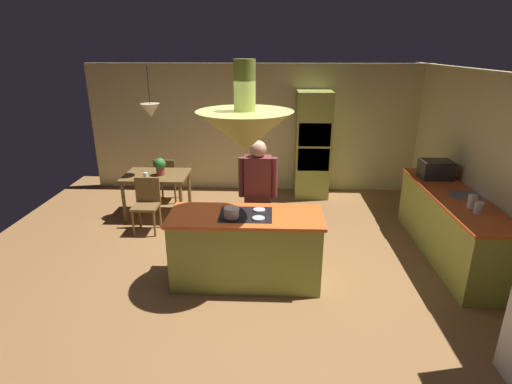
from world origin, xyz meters
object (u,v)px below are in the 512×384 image
object	(u,v)px
canister_flour	(479,208)
cooking_pot_on_cooktop	(231,212)
dining_table	(157,180)
chair_by_back_wall	(166,177)
cup_on_table	(146,175)
person_at_island	(258,192)
chair_facing_island	(147,201)
oven_tower	(313,145)
microwave_on_counter	(436,169)
canister_sugar	(472,201)
potted_plant_on_table	(160,166)
kitchen_island	(246,248)

from	to	relation	value
canister_flour	cooking_pot_on_cooktop	size ratio (longest dim) A/B	0.79
dining_table	chair_by_back_wall	world-z (taller)	chair_by_back_wall
cup_on_table	canister_flour	bearing A→B (deg)	-20.40
person_at_island	chair_facing_island	distance (m)	2.05
oven_tower	person_at_island	bearing A→B (deg)	-110.69
microwave_on_counter	chair_by_back_wall	bearing A→B (deg)	165.58
canister_sugar	microwave_on_counter	bearing A→B (deg)	90.00
dining_table	person_at_island	world-z (taller)	person_at_island
person_at_island	cooking_pot_on_cooktop	size ratio (longest dim) A/B	9.41
chair_facing_island	potted_plant_on_table	world-z (taller)	potted_plant_on_table
potted_plant_on_table	cup_on_table	bearing A→B (deg)	-141.80
canister_sugar	dining_table	bearing A→B (deg)	158.84
potted_plant_on_table	canister_sugar	bearing A→B (deg)	-21.10
oven_tower	person_at_island	world-z (taller)	oven_tower
oven_tower	cooking_pot_on_cooktop	bearing A→B (deg)	-110.48
oven_tower	chair_facing_island	xyz separation A→B (m)	(-2.80, -1.78, -0.53)
person_at_island	potted_plant_on_table	bearing A→B (deg)	141.01
canister_flour	cooking_pot_on_cooktop	bearing A→B (deg)	-174.43
cup_on_table	microwave_on_counter	distance (m)	4.68
kitchen_island	canister_flour	distance (m)	2.89
cooking_pot_on_cooktop	kitchen_island	bearing A→B (deg)	39.09
oven_tower	canister_sugar	bearing A→B (deg)	-59.04
person_at_island	cooking_pot_on_cooktop	distance (m)	0.84
chair_facing_island	canister_sugar	bearing A→B (deg)	-13.91
chair_facing_island	canister_flour	bearing A→B (deg)	-16.03
kitchen_island	cup_on_table	bearing A→B (deg)	133.82
canister_flour	kitchen_island	bearing A→B (deg)	-176.72
dining_table	cooking_pot_on_cooktop	world-z (taller)	cooking_pot_on_cooktop
dining_table	chair_by_back_wall	size ratio (longest dim) A/B	1.26
kitchen_island	chair_by_back_wall	world-z (taller)	kitchen_island
oven_tower	cup_on_table	size ratio (longest dim) A/B	22.96
canister_flour	canister_sugar	xyz separation A→B (m)	(0.00, 0.18, 0.02)
oven_tower	chair_facing_island	bearing A→B (deg)	-147.62
canister_flour	cup_on_table	bearing A→B (deg)	159.60
chair_by_back_wall	canister_sugar	bearing A→B (deg)	152.24
person_at_island	canister_sugar	distance (m)	2.73
cup_on_table	microwave_on_counter	world-z (taller)	microwave_on_counter
microwave_on_counter	chair_facing_island	bearing A→B (deg)	-178.77
potted_plant_on_table	cooking_pot_on_cooktop	xyz separation A→B (m)	(1.45, -2.19, 0.08)
chair_by_back_wall	canister_sugar	xyz separation A→B (m)	(4.54, -2.39, 0.51)
cup_on_table	canister_flour	distance (m)	4.97
chair_by_back_wall	canister_flour	world-z (taller)	canister_flour
cup_on_table	microwave_on_counter	bearing A→B (deg)	-4.04
oven_tower	potted_plant_on_table	xyz separation A→B (m)	(-2.71, -1.18, -0.11)
chair_by_back_wall	canister_flour	distance (m)	5.24
microwave_on_counter	kitchen_island	bearing A→B (deg)	-151.14
dining_table	potted_plant_on_table	distance (m)	0.29
canister_sugar	oven_tower	bearing A→B (deg)	120.96
chair_facing_island	microwave_on_counter	size ratio (longest dim) A/B	1.89
person_at_island	microwave_on_counter	distance (m)	2.87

